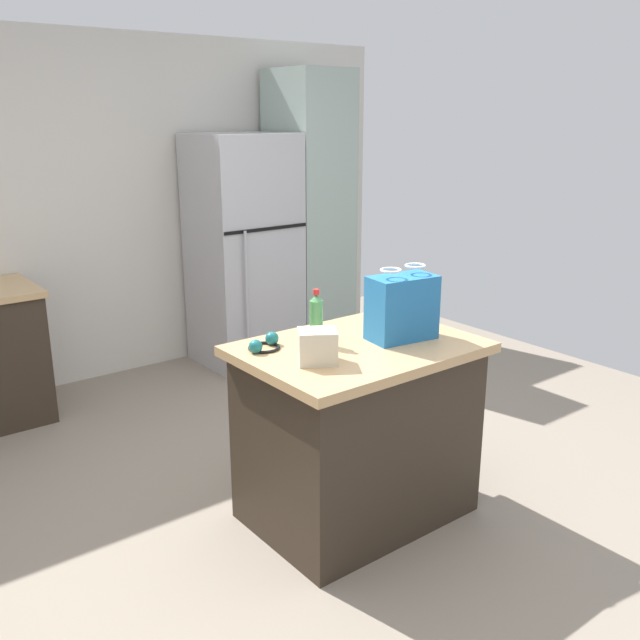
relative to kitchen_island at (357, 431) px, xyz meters
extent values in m
plane|color=gray|center=(-0.22, 0.07, -0.46)|extent=(6.38, 6.38, 0.00)
cube|color=silver|center=(-0.22, 2.73, 0.80)|extent=(5.15, 0.10, 2.52)
cube|color=#33281E|center=(0.00, 0.00, -0.03)|extent=(1.03, 0.72, 0.86)
cube|color=tan|center=(0.00, 0.00, 0.42)|extent=(1.11, 0.80, 0.05)
cube|color=#B7B7BC|center=(0.80, 2.32, 0.45)|extent=(0.74, 0.66, 1.81)
cube|color=black|center=(0.80, 1.98, 0.66)|extent=(0.73, 0.01, 0.02)
cylinder|color=#B7B7BC|center=(0.60, 1.96, 0.27)|extent=(0.02, 0.02, 0.81)
cube|color=#9EB2A8|center=(1.46, 2.32, 0.69)|extent=(0.53, 0.62, 2.29)
cube|color=#236BAD|center=(0.22, -0.06, 0.60)|extent=(0.34, 0.23, 0.31)
torus|color=white|center=(0.14, -0.06, 0.80)|extent=(0.12, 0.12, 0.01)
torus|color=white|center=(0.30, -0.06, 0.80)|extent=(0.12, 0.12, 0.01)
cube|color=beige|center=(-0.31, -0.08, 0.52)|extent=(0.21, 0.20, 0.15)
cylinder|color=#4C9956|center=(-0.15, 0.14, 0.55)|extent=(0.06, 0.06, 0.21)
cone|color=#4C9956|center=(-0.15, 0.14, 0.67)|extent=(0.06, 0.06, 0.03)
cylinder|color=red|center=(-0.15, 0.14, 0.70)|extent=(0.03, 0.03, 0.02)
torus|color=black|center=(-0.39, 0.22, 0.45)|extent=(0.20, 0.20, 0.01)
sphere|color=#19666B|center=(-0.45, 0.20, 0.48)|extent=(0.06, 0.06, 0.06)
sphere|color=#19666B|center=(-0.33, 0.25, 0.48)|extent=(0.06, 0.06, 0.06)
camera|label=1|loc=(-2.08, -2.37, 1.51)|focal=39.36mm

